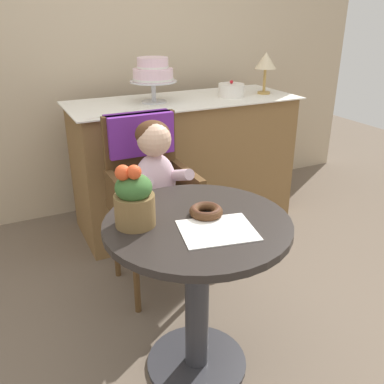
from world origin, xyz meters
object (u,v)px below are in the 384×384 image
cafe_table (197,268)px  seated_child (158,178)px  wicker_chair (147,175)px  donut_front (206,211)px  tiered_cake_stand (153,73)px  round_layer_cake (231,90)px  flower_vase (134,198)px  table_lamp (266,62)px

cafe_table → seated_child: (0.06, 0.57, 0.17)m
seated_child → wicker_chair: bearing=90.0°
donut_front → wicker_chair: bearing=88.8°
seated_child → cafe_table: bearing=-96.3°
seated_child → tiered_cake_stand: 0.88m
seated_child → round_layer_cake: round_layer_cake is taller
tiered_cake_stand → flower_vase: bearing=-114.3°
seated_child → round_layer_cake: 1.10m
flower_vase → donut_front: bearing=-10.3°
cafe_table → table_lamp: table_lamp is taller
cafe_table → seated_child: 0.60m
flower_vase → round_layer_cake: (1.11, 1.18, 0.12)m
cafe_table → wicker_chair: size_ratio=0.75×
donut_front → table_lamp: table_lamp is taller
seated_child → table_lamp: size_ratio=2.55×
cafe_table → wicker_chair: (0.06, 0.73, 0.13)m
round_layer_cake → cafe_table: bearing=-125.3°
seated_child → round_layer_cake: bearing=39.5°
seated_child → table_lamp: bearing=31.5°
tiered_cake_stand → round_layer_cake: bearing=-4.6°
wicker_chair → table_lamp: 1.29m
wicker_chair → table_lamp: table_lamp is taller
round_layer_cake → tiered_cake_stand: bearing=175.4°
wicker_chair → donut_front: (-0.01, -0.71, 0.10)m
flower_vase → tiered_cake_stand: 1.37m
donut_front → table_lamp: bearing=47.8°
flower_vase → round_layer_cake: 1.63m
cafe_table → tiered_cake_stand: (0.33, 1.30, 0.58)m
tiered_cake_stand → round_layer_cake: tiered_cake_stand is taller
wicker_chair → seated_child: (0.00, -0.16, 0.04)m
seated_child → donut_front: 0.55m
donut_front → round_layer_cake: round_layer_cake is taller
flower_vase → round_layer_cake: round_layer_cake is taller
round_layer_cake → table_lamp: (0.26, -0.01, 0.17)m
wicker_chair → flower_vase: flower_vase is taller
wicker_chair → tiered_cake_stand: 0.77m
donut_front → cafe_table: bearing=-154.1°
donut_front → seated_child: bearing=88.5°
round_layer_cake → table_lamp: 0.32m
seated_child → donut_front: size_ratio=5.58×
seated_child → table_lamp: 1.35m
seated_child → tiered_cake_stand: size_ratio=2.42×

